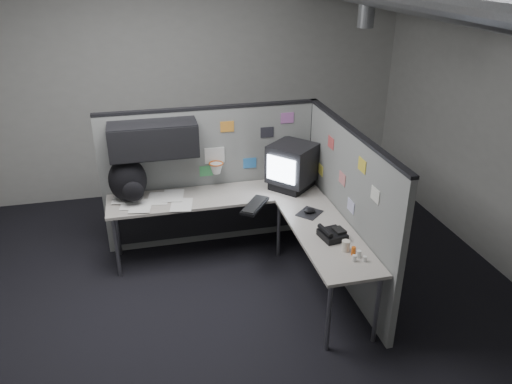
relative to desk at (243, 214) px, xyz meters
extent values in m
cube|color=black|center=(-0.15, -0.70, -0.62)|extent=(5.60, 5.60, 0.01)
cube|color=#9E9E99|center=(-0.15, 2.10, 0.99)|extent=(5.60, 0.01, 3.20)
cylinder|color=slate|center=(1.25, 0.10, 1.99)|extent=(0.16, 0.16, 0.30)
cube|color=slate|center=(-0.23, 0.60, 0.19)|extent=(2.43, 0.06, 1.60)
cube|color=black|center=(-0.23, 0.60, 1.00)|extent=(2.43, 0.07, 0.03)
cube|color=black|center=(0.95, 0.60, 0.19)|extent=(0.07, 0.07, 1.60)
cube|color=black|center=(-0.85, 0.40, 0.76)|extent=(0.90, 0.35, 0.35)
cube|color=black|center=(-0.85, 0.22, 0.76)|extent=(0.90, 0.02, 0.33)
cube|color=silver|center=(-0.20, 0.56, 0.47)|extent=(0.22, 0.02, 0.18)
torus|color=#D85914|center=(-0.20, 0.47, 0.41)|extent=(0.16, 0.16, 0.01)
cone|color=white|center=(-0.20, 0.47, 0.35)|extent=(0.14, 0.14, 0.11)
cube|color=gray|center=(-1.10, 0.56, 0.41)|extent=(0.15, 0.01, 0.12)
cube|color=orange|center=(-0.05, 0.56, 0.79)|extent=(0.15, 0.01, 0.12)
cube|color=#337FCC|center=(0.20, 0.56, 0.34)|extent=(0.15, 0.01, 0.12)
cube|color=#26262D|center=(0.40, 0.56, 0.69)|extent=(0.15, 0.01, 0.12)
cube|color=#B266B2|center=(0.63, 0.56, 0.84)|extent=(0.15, 0.01, 0.12)
cube|color=#4CB266|center=(-0.30, 0.56, 0.29)|extent=(0.15, 0.01, 0.12)
cube|color=slate|center=(0.95, -0.49, 0.19)|extent=(0.06, 2.23, 1.60)
cube|color=black|center=(0.95, -0.49, 1.00)|extent=(0.07, 2.23, 0.03)
cube|color=#CC4C4C|center=(0.92, -0.05, 0.74)|extent=(0.01, 0.15, 0.12)
cube|color=#D87F7F|center=(0.92, -0.40, 0.49)|extent=(0.01, 0.15, 0.12)
cube|color=gold|center=(0.92, -0.80, 0.79)|extent=(0.01, 0.15, 0.12)
cube|color=#E5D84C|center=(0.92, 0.20, 0.34)|extent=(0.01, 0.15, 0.12)
cube|color=silver|center=(0.92, -1.10, 0.64)|extent=(0.01, 0.15, 0.12)
cube|color=silver|center=(0.92, -0.65, 0.31)|extent=(0.01, 0.15, 0.12)
cube|color=#A9A299|center=(-0.25, 0.28, 0.10)|extent=(2.30, 0.56, 0.03)
cube|color=#A9A299|center=(0.63, -0.78, 0.10)|extent=(0.56, 1.55, 0.03)
cube|color=black|center=(-0.25, 0.50, -0.21)|extent=(2.18, 0.02, 0.55)
cylinder|color=gray|center=(-1.33, 0.06, -0.26)|extent=(0.04, 0.04, 0.70)
cylinder|color=gray|center=(-1.33, 0.50, -0.26)|extent=(0.04, 0.04, 0.70)
cylinder|color=gray|center=(0.41, 0.06, -0.26)|extent=(0.04, 0.04, 0.70)
cylinder|color=gray|center=(0.41, -1.48, -0.26)|extent=(0.04, 0.04, 0.70)
cylinder|color=gray|center=(0.85, -1.48, -0.26)|extent=(0.04, 0.04, 0.70)
cube|color=black|center=(0.62, 0.28, 0.16)|extent=(0.56, 0.55, 0.08)
cube|color=black|center=(0.62, 0.28, 0.41)|extent=(0.62, 0.62, 0.42)
cube|color=#D1E1F9|center=(0.44, 0.12, 0.41)|extent=(0.24, 0.27, 0.27)
cube|color=black|center=(0.11, -0.10, 0.13)|extent=(0.38, 0.45, 0.03)
cube|color=black|center=(0.11, -0.10, 0.15)|extent=(0.34, 0.41, 0.01)
cube|color=black|center=(0.61, -0.36, 0.12)|extent=(0.32, 0.31, 0.01)
ellipsoid|color=black|center=(0.61, -0.36, 0.15)|extent=(0.12, 0.08, 0.05)
cube|color=black|center=(0.66, -0.87, 0.15)|extent=(0.24, 0.26, 0.06)
cylinder|color=black|center=(0.58, -0.87, 0.20)|extent=(0.08, 0.21, 0.05)
cube|color=black|center=(0.72, -0.87, 0.19)|extent=(0.11, 0.14, 0.02)
cylinder|color=silver|center=(0.76, -1.23, 0.15)|extent=(0.04, 0.04, 0.07)
cylinder|color=silver|center=(0.70, -1.28, 0.15)|extent=(0.04, 0.04, 0.06)
cylinder|color=silver|center=(0.78, -1.30, 0.14)|extent=(0.04, 0.04, 0.05)
cylinder|color=#D85914|center=(0.73, -1.18, 0.16)|extent=(0.04, 0.04, 0.08)
cylinder|color=beige|center=(0.69, -1.10, 0.17)|extent=(0.09, 0.09, 0.10)
cube|color=white|center=(-0.63, 0.13, 0.12)|extent=(0.27, 0.34, 0.00)
cube|color=white|center=(-0.86, 0.33, 0.12)|extent=(0.27, 0.34, 0.00)
cube|color=white|center=(-1.13, 0.27, 0.12)|extent=(0.27, 0.34, 0.00)
cube|color=white|center=(-0.69, 0.35, 0.13)|extent=(0.27, 0.34, 0.00)
cube|color=white|center=(-1.04, 0.17, 0.13)|extent=(0.27, 0.34, 0.00)
cube|color=white|center=(-1.21, 0.41, 0.13)|extent=(0.27, 0.34, 0.00)
ellipsoid|color=black|center=(-1.15, 0.35, 0.36)|extent=(0.41, 0.30, 0.48)
ellipsoid|color=black|center=(-1.10, 0.19, 0.29)|extent=(0.22, 0.13, 0.22)
camera|label=1|loc=(-0.95, -4.56, 2.47)|focal=35.00mm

